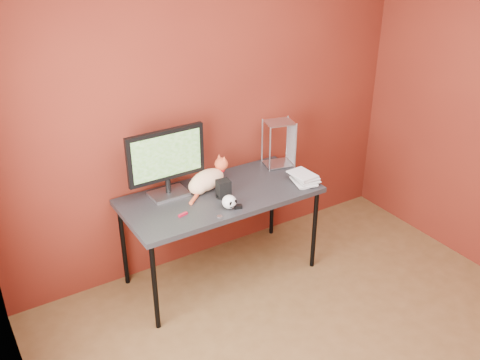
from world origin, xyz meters
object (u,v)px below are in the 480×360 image
desk (220,199)px  monitor (166,160)px  skull_mug (229,202)px  cat (207,180)px  book_stack (297,132)px  speaker (223,189)px

desk → monitor: 0.52m
monitor → skull_mug: size_ratio=5.70×
cat → skull_mug: bearing=-109.1°
skull_mug → book_stack: size_ratio=0.12×
skull_mug → book_stack: (0.64, 0.07, 0.38)m
cat → skull_mug: cat is taller
cat → book_stack: size_ratio=0.51×
skull_mug → speaker: size_ratio=0.79×
speaker → skull_mug: bearing=-100.8°
cat → speaker: cat is taller
monitor → speaker: (0.34, -0.24, -0.23)m
monitor → skull_mug: monitor is taller
monitor → skull_mug: (0.29, -0.42, -0.24)m
monitor → skull_mug: 0.56m
skull_mug → book_stack: 0.74m
speaker → book_stack: size_ratio=0.16×
desk → cat: (-0.04, 0.12, 0.13)m
desk → book_stack: size_ratio=1.73×
speaker → book_stack: (0.58, -0.11, 0.37)m
book_stack → desk: bearing=164.5°
skull_mug → speaker: 0.18m
desk → cat: 0.18m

